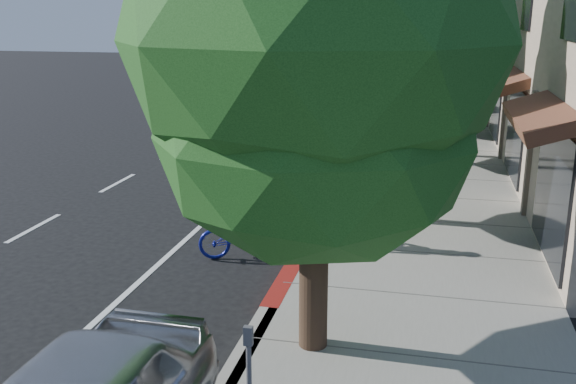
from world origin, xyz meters
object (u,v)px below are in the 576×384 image
(street_tree_3, at_px, (399,17))
(street_tree_4, at_px, (406,19))
(street_tree_1, at_px, (367,26))
(street_tree_2, at_px, (389,6))
(street_tree_5, at_px, (411,19))
(bicycle, at_px, (245,235))
(pedestrian, at_px, (405,129))
(cyclist, at_px, (302,203))
(dark_suv_far, at_px, (384,78))
(white_pickup, at_px, (321,107))
(dark_sedan, at_px, (311,128))
(silver_suv, at_px, (328,152))
(street_tree_0, at_px, (316,48))

(street_tree_3, distance_m, street_tree_4, 6.00)
(street_tree_4, bearing_deg, street_tree_1, -90.00)
(street_tree_2, relative_size, street_tree_5, 1.08)
(bicycle, bearing_deg, pedestrian, -33.86)
(cyclist, distance_m, bicycle, 1.35)
(dark_suv_far, height_order, pedestrian, dark_suv_far)
(white_pickup, relative_size, dark_suv_far, 1.00)
(street_tree_1, height_order, dark_sedan, street_tree_1)
(street_tree_4, distance_m, dark_sedan, 10.76)
(street_tree_2, relative_size, street_tree_3, 1.04)
(cyclist, xyz_separation_m, bicycle, (-0.96, -0.81, -0.48))
(street_tree_5, relative_size, dark_suv_far, 1.35)
(street_tree_1, height_order, cyclist, street_tree_1)
(street_tree_1, relative_size, pedestrian, 4.46)
(street_tree_1, bearing_deg, dark_suv_far, 93.34)
(dark_suv_far, bearing_deg, white_pickup, -92.46)
(dark_sedan, relative_size, pedestrian, 2.56)
(street_tree_2, height_order, street_tree_3, street_tree_2)
(street_tree_2, height_order, bicycle, street_tree_2)
(street_tree_4, bearing_deg, street_tree_2, -90.00)
(street_tree_5, distance_m, dark_sedan, 16.39)
(cyclist, bearing_deg, pedestrian, -11.25)
(street_tree_4, bearing_deg, white_pickup, -119.51)
(silver_suv, distance_m, white_pickup, 8.69)
(street_tree_2, xyz_separation_m, dark_sedan, (-2.73, 2.24, -4.15))
(cyclist, relative_size, white_pickup, 0.36)
(street_tree_0, relative_size, street_tree_4, 0.99)
(street_tree_0, bearing_deg, street_tree_3, 90.00)
(street_tree_1, relative_size, dark_suv_far, 1.33)
(street_tree_2, bearing_deg, cyclist, -97.30)
(street_tree_0, xyz_separation_m, silver_suv, (-1.42, 10.00, -3.49))
(cyclist, bearing_deg, white_pickup, 7.12)
(white_pickup, bearing_deg, street_tree_5, 77.79)
(bicycle, relative_size, dark_suv_far, 0.34)
(street_tree_4, bearing_deg, dark_suv_far, 103.13)
(street_tree_0, xyz_separation_m, cyclist, (-1.01, 4.15, -3.29))
(street_tree_1, relative_size, street_tree_5, 0.98)
(pedestrian, bearing_deg, dark_suv_far, -82.71)
(street_tree_1, height_order, street_tree_4, street_tree_4)
(cyclist, distance_m, dark_suv_far, 25.85)
(white_pickup, bearing_deg, street_tree_2, -61.67)
(street_tree_3, distance_m, dark_suv_far, 12.59)
(street_tree_2, bearing_deg, street_tree_1, -90.00)
(street_tree_4, height_order, dark_suv_far, street_tree_4)
(dark_suv_far, bearing_deg, cyclist, -83.16)
(dark_suv_far, bearing_deg, street_tree_3, -77.38)
(street_tree_2, bearing_deg, street_tree_3, 90.00)
(street_tree_3, bearing_deg, street_tree_5, 90.00)
(street_tree_2, bearing_deg, pedestrian, 63.53)
(street_tree_5, bearing_deg, street_tree_0, -90.00)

